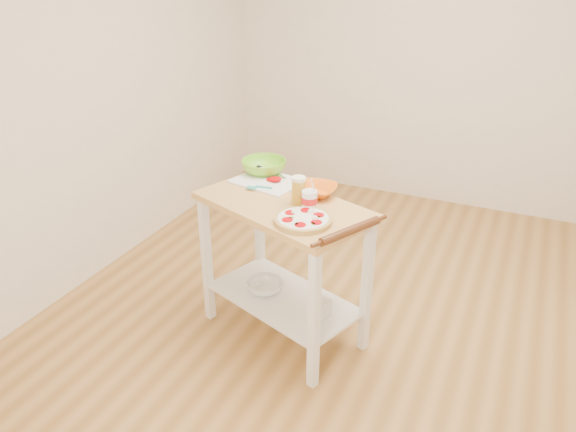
# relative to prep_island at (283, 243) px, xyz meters

# --- Properties ---
(room_shell) EXTENTS (4.04, 4.54, 2.74)m
(room_shell) POSITION_rel_prep_island_xyz_m (0.43, 0.21, 0.71)
(room_shell) COLOR #AE7D40
(room_shell) RESTS_ON ground
(prep_island) EXTENTS (1.13, 0.85, 0.90)m
(prep_island) POSITION_rel_prep_island_xyz_m (0.00, 0.00, 0.00)
(prep_island) COLOR tan
(prep_island) RESTS_ON ground
(pizza) EXTENTS (0.31, 0.31, 0.05)m
(pizza) POSITION_rel_prep_island_xyz_m (0.20, -0.18, 0.28)
(pizza) COLOR tan
(pizza) RESTS_ON prep_island
(cutting_board) EXTENTS (0.45, 0.37, 0.04)m
(cutting_board) POSITION_rel_prep_island_xyz_m (-0.22, 0.24, 0.27)
(cutting_board) COLOR white
(cutting_board) RESTS_ON prep_island
(spatula) EXTENTS (0.15, 0.07, 0.01)m
(spatula) POSITION_rel_prep_island_xyz_m (-0.21, 0.11, 0.28)
(spatula) COLOR teal
(spatula) RESTS_ON cutting_board
(knife) EXTENTS (0.26, 0.13, 0.01)m
(knife) POSITION_rel_prep_island_xyz_m (-0.28, 0.37, 0.28)
(knife) COLOR silver
(knife) RESTS_ON cutting_board
(orange_bowl) EXTENTS (0.26, 0.26, 0.06)m
(orange_bowl) POSITION_rel_prep_island_xyz_m (0.13, 0.19, 0.29)
(orange_bowl) COLOR orange
(orange_bowl) RESTS_ON prep_island
(green_bowl) EXTENTS (0.40, 0.40, 0.09)m
(green_bowl) POSITION_rel_prep_island_xyz_m (-0.31, 0.36, 0.31)
(green_bowl) COLOR #74CA25
(green_bowl) RESTS_ON prep_island
(beer_pint) EXTENTS (0.08, 0.08, 0.16)m
(beer_pint) POSITION_rel_prep_island_xyz_m (0.08, 0.03, 0.34)
(beer_pint) COLOR gold
(beer_pint) RESTS_ON prep_island
(yogurt_tub) EXTENTS (0.09, 0.09, 0.19)m
(yogurt_tub) POSITION_rel_prep_island_xyz_m (0.16, -0.01, 0.32)
(yogurt_tub) COLOR white
(yogurt_tub) RESTS_ON prep_island
(rolling_pin) EXTENTS (0.22, 0.37, 0.05)m
(rolling_pin) POSITION_rel_prep_island_xyz_m (0.47, -0.21, 0.28)
(rolling_pin) COLOR #592E14
(rolling_pin) RESTS_ON prep_island
(shelf_glass_bowl) EXTENTS (0.31, 0.31, 0.07)m
(shelf_glass_bowl) POSITION_rel_prep_island_xyz_m (-0.13, 0.01, -0.34)
(shelf_glass_bowl) COLOR silver
(shelf_glass_bowl) RESTS_ON prep_island
(shelf_bin) EXTENTS (0.14, 0.14, 0.11)m
(shelf_bin) POSITION_rel_prep_island_xyz_m (0.27, -0.09, -0.32)
(shelf_bin) COLOR white
(shelf_bin) RESTS_ON prep_island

